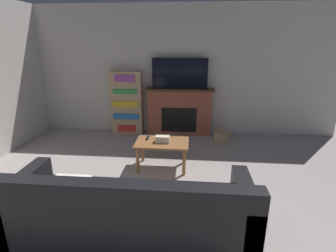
{
  "coord_description": "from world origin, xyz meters",
  "views": [
    {
      "loc": [
        0.38,
        -1.47,
        1.99
      ],
      "look_at": [
        0.0,
        2.56,
        0.66
      ],
      "focal_mm": 28.0,
      "sensor_mm": 36.0,
      "label": 1
    }
  ],
  "objects_px": {
    "coffee_table": "(162,146)",
    "storage_basket": "(222,136)",
    "fireplace": "(179,111)",
    "bookshelf": "(127,103)",
    "couch": "(130,216)",
    "tv": "(180,74)"
  },
  "relations": [
    {
      "from": "fireplace",
      "to": "bookshelf",
      "type": "distance_m",
      "value": 1.16
    },
    {
      "from": "fireplace",
      "to": "storage_basket",
      "type": "distance_m",
      "value": 1.06
    },
    {
      "from": "fireplace",
      "to": "couch",
      "type": "height_order",
      "value": "fireplace"
    },
    {
      "from": "fireplace",
      "to": "storage_basket",
      "type": "xyz_separation_m",
      "value": [
        0.91,
        -0.34,
        -0.41
      ]
    },
    {
      "from": "fireplace",
      "to": "tv",
      "type": "xyz_separation_m",
      "value": [
        -0.0,
        -0.02,
        0.82
      ]
    },
    {
      "from": "coffee_table",
      "to": "couch",
      "type": "bearing_deg",
      "value": -94.79
    },
    {
      "from": "coffee_table",
      "to": "storage_basket",
      "type": "height_order",
      "value": "coffee_table"
    },
    {
      "from": "coffee_table",
      "to": "storage_basket",
      "type": "distance_m",
      "value": 1.75
    },
    {
      "from": "couch",
      "to": "storage_basket",
      "type": "height_order",
      "value": "couch"
    },
    {
      "from": "bookshelf",
      "to": "storage_basket",
      "type": "distance_m",
      "value": 2.17
    },
    {
      "from": "fireplace",
      "to": "bookshelf",
      "type": "height_order",
      "value": "bookshelf"
    },
    {
      "from": "coffee_table",
      "to": "bookshelf",
      "type": "height_order",
      "value": "bookshelf"
    },
    {
      "from": "fireplace",
      "to": "bookshelf",
      "type": "xyz_separation_m",
      "value": [
        -1.15,
        -0.02,
        0.17
      ]
    },
    {
      "from": "fireplace",
      "to": "couch",
      "type": "xyz_separation_m",
      "value": [
        -0.33,
        -3.34,
        -0.21
      ]
    },
    {
      "from": "fireplace",
      "to": "coffee_table",
      "type": "distance_m",
      "value": 1.68
    },
    {
      "from": "fireplace",
      "to": "coffee_table",
      "type": "relative_size",
      "value": 1.75
    },
    {
      "from": "couch",
      "to": "bookshelf",
      "type": "relative_size",
      "value": 1.77
    },
    {
      "from": "tv",
      "to": "coffee_table",
      "type": "xyz_separation_m",
      "value": [
        -0.19,
        -1.65,
        -0.94
      ]
    },
    {
      "from": "fireplace",
      "to": "storage_basket",
      "type": "height_order",
      "value": "fireplace"
    },
    {
      "from": "couch",
      "to": "coffee_table",
      "type": "bearing_deg",
      "value": 85.21
    },
    {
      "from": "bookshelf",
      "to": "tv",
      "type": "bearing_deg",
      "value": 0.14
    },
    {
      "from": "fireplace",
      "to": "coffee_table",
      "type": "xyz_separation_m",
      "value": [
        -0.19,
        -1.67,
        -0.12
      ]
    }
  ]
}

